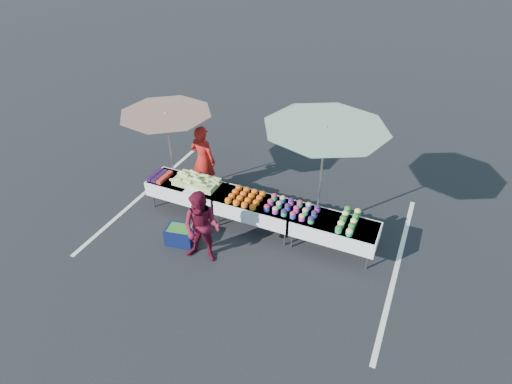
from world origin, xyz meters
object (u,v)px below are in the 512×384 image
at_px(customer, 202,228).
at_px(umbrella_right, 325,137).
at_px(umbrella_left, 167,120).
at_px(table_left, 187,189).
at_px(table_center, 256,207).
at_px(vendor, 203,160).
at_px(storage_bin, 181,235).
at_px(table_right, 334,228).

distance_m(customer, umbrella_right, 3.07).
bearing_deg(umbrella_left, table_left, -34.46).
bearing_deg(table_center, umbrella_left, 169.12).
relative_size(table_left, umbrella_left, 0.71).
bearing_deg(umbrella_right, customer, -134.59).
distance_m(vendor, umbrella_left, 1.34).
xyz_separation_m(vendor, storage_bin, (0.51, -1.98, -0.71)).
bearing_deg(table_left, vendor, 91.22).
bearing_deg(customer, umbrella_left, 128.41).
xyz_separation_m(table_right, vendor, (-3.62, 0.84, 0.34)).
distance_m(table_center, customer, 1.51).
relative_size(table_left, storage_bin, 2.72).
height_order(table_right, storage_bin, table_right).
xyz_separation_m(table_left, umbrella_left, (-0.70, 0.48, 1.44)).
xyz_separation_m(customer, umbrella_left, (-1.91, 1.85, 1.19)).
bearing_deg(table_left, table_center, 0.00).
bearing_deg(table_center, storage_bin, -138.85).
bearing_deg(umbrella_left, storage_bin, -53.70).
bearing_deg(customer, vendor, 111.56).
xyz_separation_m(table_left, storage_bin, (0.49, -1.14, -0.38)).
xyz_separation_m(customer, umbrella_right, (1.86, 1.89, 1.55)).
height_order(table_right, umbrella_left, umbrella_left).
bearing_deg(umbrella_left, table_center, -10.88).
distance_m(table_left, table_center, 1.80).
xyz_separation_m(table_left, table_right, (3.60, 0.00, 0.00)).
xyz_separation_m(table_left, umbrella_right, (3.08, 0.52, 1.79)).
relative_size(table_center, customer, 1.12).
relative_size(table_left, umbrella_right, 0.67).
distance_m(customer, storage_bin, 0.98).
bearing_deg(vendor, umbrella_left, 32.01).
distance_m(table_right, umbrella_left, 4.56).
distance_m(vendor, customer, 2.53).
xyz_separation_m(table_center, vendor, (-1.82, 0.84, 0.34)).
bearing_deg(vendor, table_right, 171.02).
relative_size(table_right, umbrella_left, 0.71).
xyz_separation_m(table_center, customer, (-0.59, -1.37, 0.24)).
bearing_deg(umbrella_right, table_left, -170.44).
relative_size(table_center, umbrella_right, 0.67).
bearing_deg(customer, table_center, 59.33).
height_order(vendor, umbrella_left, umbrella_left).
xyz_separation_m(vendor, customer, (1.23, -2.21, -0.09)).
distance_m(table_right, umbrella_right, 1.94).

